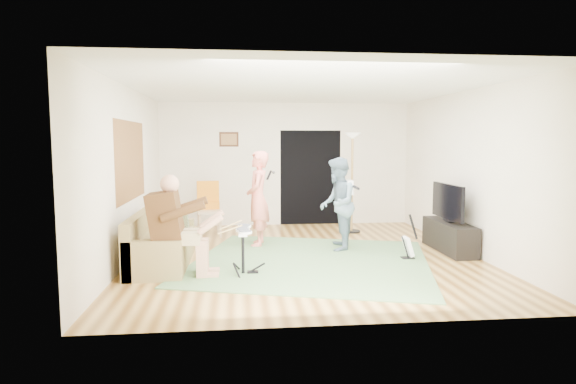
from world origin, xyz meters
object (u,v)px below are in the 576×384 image
object	(u,v)px
dining_chair	(209,216)
tv_cabinet	(449,236)
guitar_spare	(408,246)
guitarist	(337,204)
torchiere_lamp	(352,164)
drum_kit	(243,254)
sofa	(157,248)
singer	(258,199)
television	(448,201)

from	to	relation	value
dining_chair	tv_cabinet	size ratio (longest dim) A/B	0.77
guitar_spare	dining_chair	world-z (taller)	dining_chair
guitarist	guitar_spare	bearing A→B (deg)	64.64
guitar_spare	torchiere_lamp	world-z (taller)	torchiere_lamp
drum_kit	guitarist	bearing A→B (deg)	40.26
sofa	guitar_spare	distance (m)	3.90
guitarist	torchiere_lamp	xyz separation A→B (m)	(0.62, 1.57, 0.60)
sofa	drum_kit	world-z (taller)	sofa
dining_chair	tv_cabinet	bearing A→B (deg)	-31.68
singer	dining_chair	bearing A→B (deg)	-131.65
guitarist	dining_chair	bearing A→B (deg)	-110.81
singer	television	bearing A→B (deg)	81.99
guitarist	tv_cabinet	xyz separation A→B (m)	(1.88, -0.29, -0.54)
guitar_spare	television	bearing A→B (deg)	29.67
torchiere_lamp	television	bearing A→B (deg)	-57.07
guitarist	television	bearing A→B (deg)	93.57
sofa	television	bearing A→B (deg)	5.26
tv_cabinet	singer	bearing A→B (deg)	166.46
sofa	tv_cabinet	xyz separation A→B (m)	(4.79, 0.44, -0.01)
guitar_spare	tv_cabinet	size ratio (longest dim) A/B	0.51
guitarist	television	world-z (taller)	guitarist
torchiere_lamp	tv_cabinet	world-z (taller)	torchiere_lamp
guitarist	guitar_spare	distance (m)	1.38
drum_kit	torchiere_lamp	bearing A→B (deg)	52.63
singer	guitarist	world-z (taller)	singer
singer	tv_cabinet	world-z (taller)	singer
singer	television	world-z (taller)	singer
guitar_spare	tv_cabinet	distance (m)	1.01
torchiere_lamp	dining_chair	distance (m)	3.05
sofa	dining_chair	world-z (taller)	dining_chair
torchiere_lamp	television	world-z (taller)	torchiere_lamp
torchiere_lamp	tv_cabinet	bearing A→B (deg)	-56.00
drum_kit	guitar_spare	size ratio (longest dim) A/B	0.94
guitar_spare	dining_chair	distance (m)	3.95
guitar_spare	guitarist	bearing A→B (deg)	142.09
television	drum_kit	bearing A→B (deg)	-162.53
sofa	dining_chair	xyz separation A→B (m)	(0.66, 2.21, 0.12)
torchiere_lamp	guitar_spare	bearing A→B (deg)	-81.20
drum_kit	guitar_spare	xyz separation A→B (m)	(2.61, 0.61, -0.09)
singer	torchiere_lamp	xyz separation A→B (m)	(1.96, 1.08, 0.55)
drum_kit	guitar_spare	world-z (taller)	guitar_spare
guitar_spare	television	size ratio (longest dim) A/B	0.64
sofa	singer	size ratio (longest dim) A/B	1.14
dining_chair	tv_cabinet	world-z (taller)	dining_chair
tv_cabinet	television	distance (m)	0.60
sofa	guitarist	size ratio (longest dim) A/B	1.22
torchiere_lamp	guitarist	bearing A→B (deg)	-111.70
sofa	guitar_spare	xyz separation A→B (m)	(3.90, -0.04, -0.05)
drum_kit	tv_cabinet	distance (m)	3.66
drum_kit	television	size ratio (longest dim) A/B	0.60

